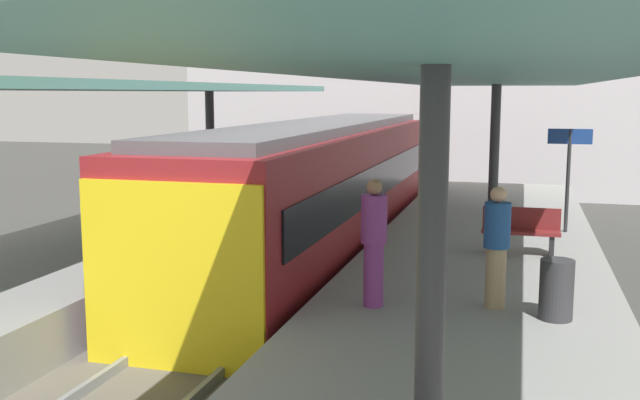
{
  "coord_description": "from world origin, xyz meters",
  "views": [
    {
      "loc": [
        4.47,
        -10.6,
        3.95
      ],
      "look_at": [
        0.51,
        3.49,
        1.79
      ],
      "focal_mm": 40.6,
      "sensor_mm": 36.0,
      "label": 1
    }
  ],
  "objects_px": {
    "platform_sign": "(569,157)",
    "passenger_mid_platform": "(497,245)",
    "passenger_near_bench": "(132,197)",
    "platform_bench": "(521,229)",
    "commuter_train": "(321,190)",
    "litter_bin": "(556,290)",
    "passenger_far_end": "(374,240)"
  },
  "relations": [
    {
      "from": "platform_sign",
      "to": "passenger_mid_platform",
      "type": "height_order",
      "value": "platform_sign"
    },
    {
      "from": "passenger_near_bench",
      "to": "passenger_mid_platform",
      "type": "distance_m",
      "value": 7.56
    },
    {
      "from": "platform_bench",
      "to": "passenger_mid_platform",
      "type": "height_order",
      "value": "passenger_mid_platform"
    },
    {
      "from": "passenger_near_bench",
      "to": "passenger_mid_platform",
      "type": "bearing_deg",
      "value": -19.93
    },
    {
      "from": "commuter_train",
      "to": "litter_bin",
      "type": "relative_size",
      "value": 18.68
    },
    {
      "from": "platform_bench",
      "to": "platform_sign",
      "type": "relative_size",
      "value": 0.63
    },
    {
      "from": "passenger_mid_platform",
      "to": "passenger_far_end",
      "type": "relative_size",
      "value": 0.95
    },
    {
      "from": "platform_bench",
      "to": "passenger_near_bench",
      "type": "height_order",
      "value": "passenger_near_bench"
    },
    {
      "from": "commuter_train",
      "to": "passenger_mid_platform",
      "type": "distance_m",
      "value": 7.27
    },
    {
      "from": "litter_bin",
      "to": "passenger_near_bench",
      "type": "xyz_separation_m",
      "value": [
        -7.9,
        2.9,
        0.53
      ]
    },
    {
      "from": "platform_sign",
      "to": "passenger_near_bench",
      "type": "relative_size",
      "value": 1.24
    },
    {
      "from": "platform_bench",
      "to": "passenger_mid_platform",
      "type": "xyz_separation_m",
      "value": [
        -0.32,
        -3.59,
        0.42
      ]
    },
    {
      "from": "platform_bench",
      "to": "platform_sign",
      "type": "distance_m",
      "value": 2.91
    },
    {
      "from": "commuter_train",
      "to": "platform_sign",
      "type": "height_order",
      "value": "commuter_train"
    },
    {
      "from": "litter_bin",
      "to": "platform_sign",
      "type": "bearing_deg",
      "value": 85.97
    },
    {
      "from": "commuter_train",
      "to": "passenger_far_end",
      "type": "distance_m",
      "value": 6.82
    },
    {
      "from": "passenger_far_end",
      "to": "commuter_train",
      "type": "bearing_deg",
      "value": 111.84
    },
    {
      "from": "platform_bench",
      "to": "commuter_train",
      "type": "bearing_deg",
      "value": 152.4
    },
    {
      "from": "litter_bin",
      "to": "passenger_near_bench",
      "type": "relative_size",
      "value": 0.45
    },
    {
      "from": "platform_bench",
      "to": "litter_bin",
      "type": "xyz_separation_m",
      "value": [
        0.47,
        -3.91,
        -0.06
      ]
    },
    {
      "from": "platform_bench",
      "to": "passenger_near_bench",
      "type": "xyz_separation_m",
      "value": [
        -7.43,
        -1.01,
        0.46
      ]
    },
    {
      "from": "platform_bench",
      "to": "passenger_mid_platform",
      "type": "relative_size",
      "value": 0.82
    },
    {
      "from": "platform_bench",
      "to": "passenger_mid_platform",
      "type": "distance_m",
      "value": 3.63
    },
    {
      "from": "passenger_mid_platform",
      "to": "platform_bench",
      "type": "bearing_deg",
      "value": 84.9
    },
    {
      "from": "passenger_near_bench",
      "to": "passenger_mid_platform",
      "type": "xyz_separation_m",
      "value": [
        7.11,
        -2.58,
        -0.05
      ]
    },
    {
      "from": "platform_sign",
      "to": "litter_bin",
      "type": "height_order",
      "value": "platform_sign"
    },
    {
      "from": "platform_bench",
      "to": "passenger_far_end",
      "type": "xyz_separation_m",
      "value": [
        -1.96,
        -3.97,
        0.47
      ]
    },
    {
      "from": "litter_bin",
      "to": "passenger_far_end",
      "type": "relative_size",
      "value": 0.45
    },
    {
      "from": "litter_bin",
      "to": "passenger_near_bench",
      "type": "distance_m",
      "value": 8.43
    },
    {
      "from": "commuter_train",
      "to": "litter_bin",
      "type": "xyz_separation_m",
      "value": [
        4.97,
        -6.26,
        -0.33
      ]
    },
    {
      "from": "passenger_far_end",
      "to": "passenger_mid_platform",
      "type": "bearing_deg",
      "value": 13.05
    },
    {
      "from": "litter_bin",
      "to": "passenger_mid_platform",
      "type": "relative_size",
      "value": 0.47
    }
  ]
}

